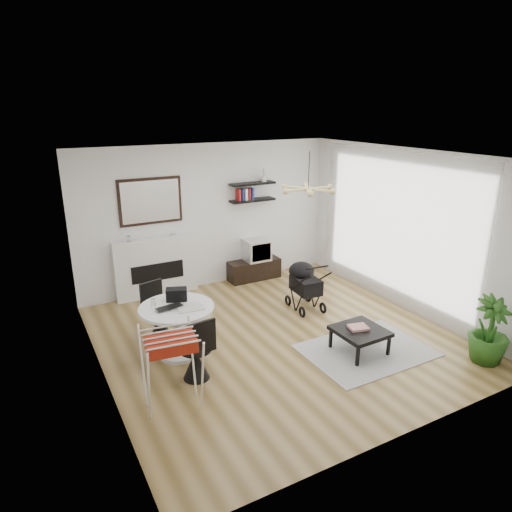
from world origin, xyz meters
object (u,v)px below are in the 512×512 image
fireplace (156,260)px  potted_plant (490,330)px  crt_tv (256,250)px  coffee_table (360,332)px  tv_console (254,269)px  dining_table (177,323)px  stroller (304,287)px  drying_rack (172,369)px

fireplace → potted_plant: size_ratio=2.31×
crt_tv → coffee_table: (-0.10, -3.23, -0.30)m
fireplace → crt_tv: 2.01m
tv_console → coffee_table: (-0.04, -3.24, 0.12)m
crt_tv → coffee_table: crt_tv is taller
dining_table → stroller: stroller is taller
tv_console → potted_plant: size_ratio=1.13×
dining_table → drying_rack: 1.16m
stroller → coffee_table: bearing=-90.3°
crt_tv → stroller: stroller is taller
potted_plant → drying_rack: bearing=165.2°
dining_table → drying_rack: size_ratio=1.08×
fireplace → coffee_table: bearing=-60.4°
crt_tv → potted_plant: size_ratio=0.52×
tv_console → stroller: stroller is taller
fireplace → dining_table: size_ratio=2.12×
tv_console → drying_rack: 4.22m
tv_console → drying_rack: drying_rack is taller
drying_rack → coffee_table: bearing=5.7°
drying_rack → stroller: 3.27m
fireplace → potted_plant: (3.27, -4.37, -0.22)m
drying_rack → potted_plant: (4.08, -1.08, -0.03)m
potted_plant → stroller: bearing=114.6°
fireplace → stroller: size_ratio=2.42×
dining_table → potted_plant: (3.64, -2.15, -0.03)m
drying_rack → potted_plant: drying_rack is taller
stroller → potted_plant: potted_plant is taller
dining_table → potted_plant: 4.23m
crt_tv → potted_plant: bearing=-73.5°
fireplace → coffee_table: (1.91, -3.35, -0.37)m
stroller → coffee_table: size_ratio=1.31×
tv_console → crt_tv: bearing=-3.6°
drying_rack → stroller: size_ratio=1.06×
drying_rack → crt_tv: bearing=55.4°
fireplace → tv_console: 2.02m
stroller → coffee_table: stroller is taller
tv_console → stroller: (0.11, -1.62, 0.18)m
crt_tv → drying_rack: bearing=-131.6°
tv_console → crt_tv: size_ratio=2.18×
potted_plant → dining_table: bearing=149.4°
fireplace → crt_tv: fireplace is taller
stroller → crt_tv: bearing=97.0°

